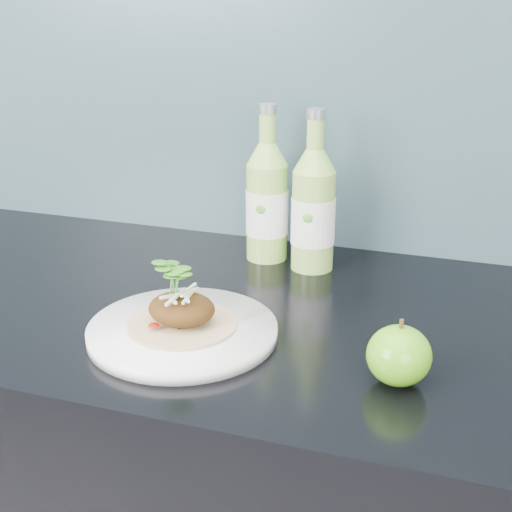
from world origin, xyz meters
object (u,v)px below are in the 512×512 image
at_px(dinner_plate, 183,331).
at_px(green_apple, 399,355).
at_px(cider_bottle_right, 313,210).
at_px(cider_bottle_left, 267,202).

relative_size(dinner_plate, green_apple, 3.19).
bearing_deg(cider_bottle_right, cider_bottle_left, 176.10).
distance_m(green_apple, cider_bottle_right, 0.37).
relative_size(green_apple, cider_bottle_right, 0.34).
bearing_deg(cider_bottle_left, green_apple, -65.05).
distance_m(dinner_plate, cider_bottle_left, 0.32).
relative_size(green_apple, cider_bottle_left, 0.34).
height_order(green_apple, cider_bottle_left, cider_bottle_left).
bearing_deg(green_apple, dinner_plate, 174.71).
xyz_separation_m(dinner_plate, cider_bottle_right, (0.10, 0.29, 0.09)).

